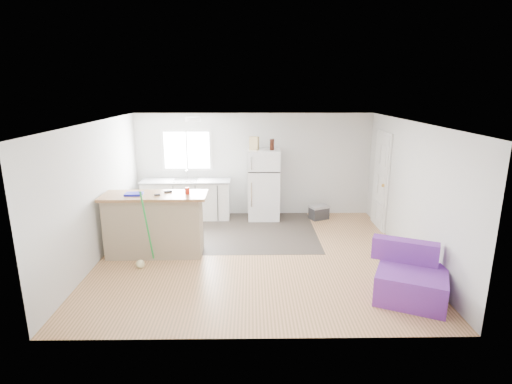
% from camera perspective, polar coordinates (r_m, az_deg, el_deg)
% --- Properties ---
extents(room, '(5.51, 5.01, 2.41)m').
position_cam_1_polar(room, '(6.98, -0.19, 0.05)').
color(room, olive).
rests_on(room, ground).
extents(vinyl_zone, '(4.05, 2.50, 0.00)m').
position_cam_1_polar(vinyl_zone, '(8.55, -5.16, -5.61)').
color(vinyl_zone, '#312925').
rests_on(vinyl_zone, floor).
extents(window, '(1.18, 0.06, 0.98)m').
position_cam_1_polar(window, '(9.46, -9.84, 5.90)').
color(window, white).
rests_on(window, back_wall).
extents(interior_door, '(0.11, 0.92, 2.10)m').
position_cam_1_polar(interior_door, '(8.97, 17.39, 1.49)').
color(interior_door, white).
rests_on(interior_door, right_wall).
extents(ceiling_fixture, '(0.30, 0.30, 0.07)m').
position_cam_1_polar(ceiling_fixture, '(8.05, -9.00, 10.23)').
color(ceiling_fixture, white).
rests_on(ceiling_fixture, ceiling).
extents(kitchen_cabinets, '(2.04, 0.66, 1.19)m').
position_cam_1_polar(kitchen_cabinets, '(9.39, -9.86, -0.96)').
color(kitchen_cabinets, white).
rests_on(kitchen_cabinets, floor).
extents(peninsula, '(1.85, 0.73, 1.13)m').
position_cam_1_polar(peninsula, '(7.45, -14.27, -4.49)').
color(peninsula, tan).
rests_on(peninsula, floor).
extents(refrigerator, '(0.71, 0.68, 1.61)m').
position_cam_1_polar(refrigerator, '(9.16, 1.11, 1.07)').
color(refrigerator, white).
rests_on(refrigerator, floor).
extents(cooler, '(0.51, 0.44, 0.33)m').
position_cam_1_polar(cooler, '(9.37, 8.98, -2.84)').
color(cooler, '#2A2A2C').
rests_on(cooler, floor).
extents(purple_seat, '(1.22, 1.23, 0.77)m').
position_cam_1_polar(purple_seat, '(6.30, 21.14, -11.54)').
color(purple_seat, '#672D94').
rests_on(purple_seat, floor).
extents(cleaner_jug, '(0.15, 0.11, 0.33)m').
position_cam_1_polar(cleaner_jug, '(7.40, -11.98, -8.05)').
color(cleaner_jug, silver).
rests_on(cleaner_jug, floor).
extents(mop, '(0.25, 0.38, 1.36)m').
position_cam_1_polar(mop, '(7.10, -15.97, -8.55)').
color(mop, green).
rests_on(mop, floor).
extents(red_cup, '(0.11, 0.11, 0.12)m').
position_cam_1_polar(red_cup, '(7.16, -9.79, 0.18)').
color(red_cup, red).
rests_on(red_cup, peninsula).
extents(blue_tray, '(0.31, 0.23, 0.04)m').
position_cam_1_polar(blue_tray, '(7.33, -17.05, -0.27)').
color(blue_tray, '#1416BB').
rests_on(blue_tray, peninsula).
extents(tool_a, '(0.15, 0.09, 0.03)m').
position_cam_1_polar(tool_a, '(7.35, -12.45, 0.06)').
color(tool_a, black).
rests_on(tool_a, peninsula).
extents(tool_b, '(0.11, 0.06, 0.03)m').
position_cam_1_polar(tool_b, '(7.18, -13.94, -0.39)').
color(tool_b, black).
rests_on(tool_b, peninsula).
extents(cardboard_box, '(0.22, 0.17, 0.30)m').
position_cam_1_polar(cardboard_box, '(8.94, -0.25, 6.96)').
color(cardboard_box, '#A08A5B').
rests_on(cardboard_box, refrigerator).
extents(bottle_left, '(0.09, 0.09, 0.25)m').
position_cam_1_polar(bottle_left, '(8.93, 2.20, 6.78)').
color(bottle_left, '#351309').
rests_on(bottle_left, refrigerator).
extents(bottle_right, '(0.08, 0.08, 0.25)m').
position_cam_1_polar(bottle_right, '(8.98, 2.39, 6.82)').
color(bottle_right, '#351309').
rests_on(bottle_right, refrigerator).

